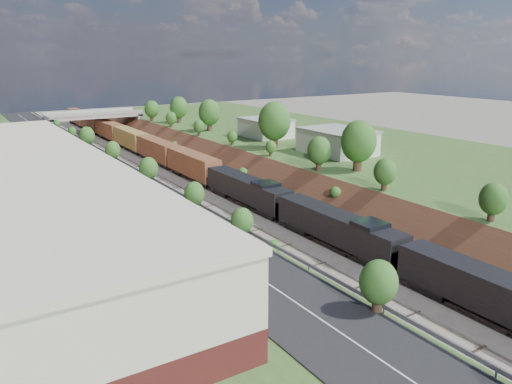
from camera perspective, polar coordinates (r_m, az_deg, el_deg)
The scene contains 15 objects.
platform_right at distance 101.67m, azimuth 10.20°, elevation 4.26°, with size 44.00×180.00×5.00m, color #325924.
embankment_left at distance 80.12m, azimuth -13.89°, elevation -0.81°, with size 7.07×180.00×7.07m, color brown.
embankment_right at distance 89.14m, azimuth -0.41°, elevation 1.29°, with size 7.07×180.00×7.07m, color brown.
rail_left_track at distance 82.97m, azimuth -8.40°, elevation 0.11°, with size 1.58×180.00×0.18m, color gray.
rail_right_track at distance 85.12m, azimuth -5.21°, elevation 0.60°, with size 1.58×180.00×0.18m, color gray.
road at distance 77.67m, azimuth -17.26°, elevation 2.29°, with size 8.00×180.00×0.10m, color black.
guardrail at distance 78.49m, azimuth -14.37°, elevation 3.01°, with size 0.10×171.00×0.70m.
commercial_building at distance 53.49m, azimuth -24.09°, elevation -0.32°, with size 14.30×62.30×7.00m.
overpass at distance 140.76m, azimuth -17.99°, elevation 7.81°, with size 24.50×8.30×7.40m.
white_building_near at distance 88.75m, azimuth 9.26°, elevation 5.65°, with size 9.00×12.00×4.00m, color silver.
white_building_far at distance 105.76m, azimuth 1.10°, elevation 7.29°, with size 8.00×10.00×3.60m, color silver.
tree_right_large at distance 75.32m, azimuth 11.64°, elevation 5.64°, with size 5.25×5.25×7.61m.
tree_left_crest at distance 43.07m, azimuth 1.98°, elevation -4.61°, with size 2.45×2.45×3.55m.
freight_train at distance 104.34m, azimuth -10.86°, elevation 4.63°, with size 3.21×163.15×4.75m.
suv at distance 51.22m, azimuth -9.10°, elevation -2.87°, with size 2.58×5.60×1.56m, color black.
Camera 1 is at (-34.67, -13.38, 21.80)m, focal length 35.00 mm.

